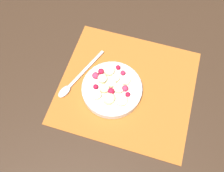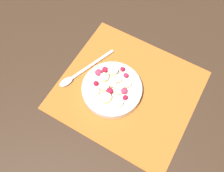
% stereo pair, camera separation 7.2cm
% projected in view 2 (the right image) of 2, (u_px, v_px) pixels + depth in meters
% --- Properties ---
extents(ground_plane, '(3.00, 3.00, 0.00)m').
position_uv_depth(ground_plane, '(128.00, 90.00, 0.76)').
color(ground_plane, '#382619').
extents(placemat, '(0.40, 0.37, 0.01)m').
position_uv_depth(placemat, '(128.00, 90.00, 0.76)').
color(placemat, '#B26023').
rests_on(placemat, ground_plane).
extents(fruit_bowl, '(0.18, 0.18, 0.05)m').
position_uv_depth(fruit_bowl, '(112.00, 88.00, 0.73)').
color(fruit_bowl, silver).
rests_on(fruit_bowl, placemat).
extents(spoon, '(0.09, 0.20, 0.01)m').
position_uv_depth(spoon, '(77.00, 75.00, 0.77)').
color(spoon, silver).
rests_on(spoon, placemat).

